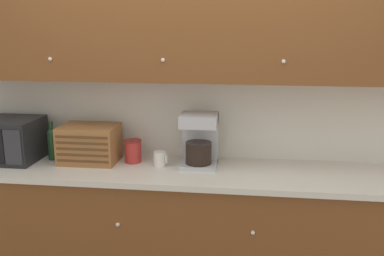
{
  "coord_description": "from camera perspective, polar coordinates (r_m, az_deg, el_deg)",
  "views": [
    {
      "loc": [
        0.37,
        -3.08,
        1.92
      ],
      "look_at": [
        0.0,
        -0.21,
        1.23
      ],
      "focal_mm": 40.0,
      "sensor_mm": 36.0,
      "label": 1
    }
  ],
  "objects": [
    {
      "name": "mug",
      "position": [
        3.01,
        -4.25,
        -4.12
      ],
      "size": [
        0.1,
        0.09,
        0.1
      ],
      "color": "silver",
      "rests_on": "counter_unit"
    },
    {
      "name": "upper_cabinets",
      "position": [
        2.92,
        3.46,
        14.48
      ],
      "size": [
        3.48,
        0.36,
        0.85
      ],
      "color": "brown",
      "rests_on": "backsplash_panel"
    },
    {
      "name": "backsplash_panel",
      "position": [
        3.17,
        0.48,
        1.39
      ],
      "size": [
        3.48,
        0.01,
        0.59
      ],
      "color": "silver",
      "rests_on": "counter_unit"
    },
    {
      "name": "counter_unit",
      "position": [
        3.15,
        -0.22,
        -13.69
      ],
      "size": [
        3.5,
        0.64,
        0.96
      ],
      "color": "brown",
      "rests_on": "ground_plane"
    },
    {
      "name": "wine_bottle",
      "position": [
        3.29,
        -18.13,
        -1.82
      ],
      "size": [
        0.07,
        0.07,
        0.28
      ],
      "color": "#19381E",
      "rests_on": "counter_unit"
    },
    {
      "name": "wall_back",
      "position": [
        3.19,
        0.56,
        2.31
      ],
      "size": [
        5.88,
        0.06,
        2.6
      ],
      "color": "beige",
      "rests_on": "ground_plane"
    },
    {
      "name": "microwave",
      "position": [
        3.42,
        -24.15,
        -1.38
      ],
      "size": [
        0.56,
        0.39,
        0.31
      ],
      "color": "black",
      "rests_on": "counter_unit"
    },
    {
      "name": "bread_box",
      "position": [
        3.16,
        -13.5,
        -2.03
      ],
      "size": [
        0.4,
        0.3,
        0.27
      ],
      "color": "#996033",
      "rests_on": "counter_unit"
    },
    {
      "name": "coffee_maker",
      "position": [
        2.97,
        0.98,
        -1.57
      ],
      "size": [
        0.25,
        0.24,
        0.38
      ],
      "color": "#B7B7BC",
      "rests_on": "counter_unit"
    },
    {
      "name": "storage_canister",
      "position": [
        3.11,
        -7.87,
        -3.06
      ],
      "size": [
        0.12,
        0.12,
        0.16
      ],
      "color": "#B22D28",
      "rests_on": "counter_unit"
    }
  ]
}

